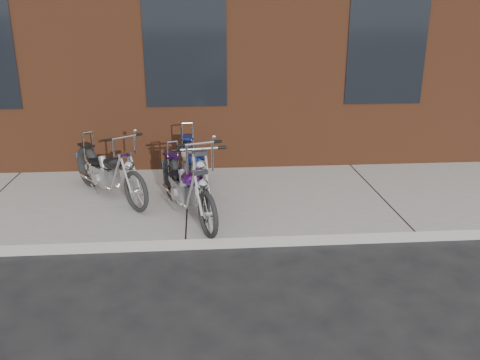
{
  "coord_description": "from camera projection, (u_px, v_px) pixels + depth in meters",
  "views": [
    {
      "loc": [
        0.23,
        -5.88,
        2.93
      ],
      "look_at": [
        0.76,
        0.8,
        0.66
      ],
      "focal_mm": 38.0,
      "sensor_mm": 36.0,
      "label": 1
    }
  ],
  "objects": [
    {
      "name": "sidewalk",
      "position": [
        188.0,
        202.0,
        7.87
      ],
      "size": [
        22.0,
        3.0,
        0.15
      ],
      "primitive_type": "cube",
      "color": "gray",
      "rests_on": "ground"
    },
    {
      "name": "ground",
      "position": [
        186.0,
        250.0,
        6.48
      ],
      "size": [
        120.0,
        120.0,
        0.0
      ],
      "primitive_type": "plane",
      "color": "black",
      "rests_on": "ground"
    },
    {
      "name": "chopper_purple",
      "position": [
        187.0,
        189.0,
        7.06
      ],
      "size": [
        0.86,
        2.04,
        1.2
      ],
      "rotation": [
        0.0,
        0.0,
        -1.22
      ],
      "color": "black",
      "rests_on": "sidewalk"
    },
    {
      "name": "chopper_blue",
      "position": [
        194.0,
        172.0,
        7.66
      ],
      "size": [
        0.62,
        2.39,
        1.04
      ],
      "rotation": [
        0.0,
        0.0,
        -1.43
      ],
      "color": "black",
      "rests_on": "sidewalk"
    },
    {
      "name": "chopper_third",
      "position": [
        109.0,
        174.0,
        7.75
      ],
      "size": [
        1.36,
        1.74,
        1.07
      ],
      "rotation": [
        0.0,
        0.0,
        -0.92
      ],
      "color": "black",
      "rests_on": "sidewalk"
    }
  ]
}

